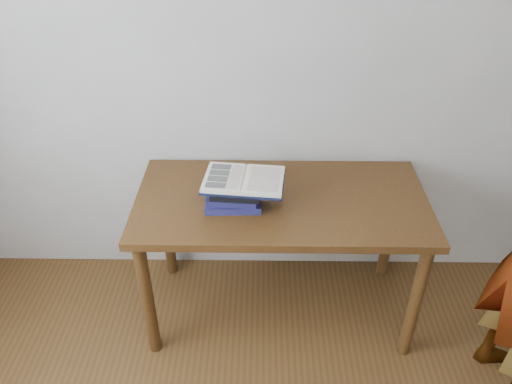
{
  "coord_description": "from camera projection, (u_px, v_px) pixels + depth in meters",
  "views": [
    {
      "loc": [
        -0.02,
        -0.51,
        2.06
      ],
      "look_at": [
        -0.04,
        1.24,
        0.86
      ],
      "focal_mm": 35.0,
      "sensor_mm": 36.0,
      "label": 1
    }
  ],
  "objects": [
    {
      "name": "book_stack",
      "position": [
        234.0,
        194.0,
        2.24
      ],
      "size": [
        0.26,
        0.19,
        0.12
      ],
      "color": "#161744",
      "rests_on": "desk"
    },
    {
      "name": "room_shell",
      "position": [
        214.0,
        240.0,
        0.67
      ],
      "size": [
        3.54,
        3.54,
        2.62
      ],
      "color": "beige",
      "rests_on": "ground"
    },
    {
      "name": "open_book",
      "position": [
        244.0,
        180.0,
        2.19
      ],
      "size": [
        0.38,
        0.28,
        0.03
      ],
      "rotation": [
        0.0,
        0.0,
        -0.1
      ],
      "color": "black",
      "rests_on": "book_stack"
    },
    {
      "name": "desk",
      "position": [
        281.0,
        215.0,
        2.37
      ],
      "size": [
        1.36,
        0.68,
        0.73
      ],
      "color": "#4E2E13",
      "rests_on": "ground"
    }
  ]
}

